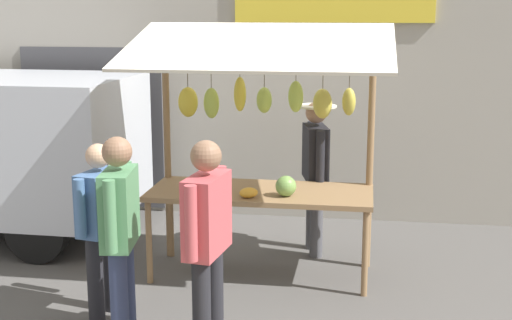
{
  "coord_description": "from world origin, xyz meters",
  "views": [
    {
      "loc": [
        -1.02,
        6.74,
        2.65
      ],
      "look_at": [
        0.0,
        0.3,
        1.25
      ],
      "focal_mm": 49.97,
      "sensor_mm": 36.0,
      "label": 1
    }
  ],
  "objects_px": {
    "market_stall": "(262,122)",
    "shopper_with_shopping_bag": "(207,234)",
    "shopper_with_ponytail": "(101,220)",
    "shopper_in_striped_shirt": "(120,226)",
    "vendor_with_sunhat": "(315,165)"
  },
  "relations": [
    {
      "from": "shopper_in_striped_shirt",
      "to": "shopper_with_shopping_bag",
      "type": "distance_m",
      "value": 0.72
    },
    {
      "from": "shopper_with_ponytail",
      "to": "shopper_with_shopping_bag",
      "type": "bearing_deg",
      "value": -107.51
    },
    {
      "from": "market_stall",
      "to": "shopper_with_shopping_bag",
      "type": "bearing_deg",
      "value": 85.69
    },
    {
      "from": "vendor_with_sunhat",
      "to": "market_stall",
      "type": "bearing_deg",
      "value": -47.61
    },
    {
      "from": "shopper_in_striped_shirt",
      "to": "shopper_with_shopping_bag",
      "type": "bearing_deg",
      "value": -104.93
    },
    {
      "from": "shopper_with_ponytail",
      "to": "shopper_in_striped_shirt",
      "type": "relative_size",
      "value": 0.91
    },
    {
      "from": "market_stall",
      "to": "shopper_with_shopping_bag",
      "type": "distance_m",
      "value": 1.91
    },
    {
      "from": "market_stall",
      "to": "shopper_with_shopping_bag",
      "type": "relative_size",
      "value": 1.47
    },
    {
      "from": "market_stall",
      "to": "shopper_with_ponytail",
      "type": "height_order",
      "value": "market_stall"
    },
    {
      "from": "vendor_with_sunhat",
      "to": "shopper_with_ponytail",
      "type": "relative_size",
      "value": 1.09
    },
    {
      "from": "shopper_in_striped_shirt",
      "to": "vendor_with_sunhat",
      "type": "bearing_deg",
      "value": -36.44
    },
    {
      "from": "shopper_in_striped_shirt",
      "to": "shopper_with_shopping_bag",
      "type": "height_order",
      "value": "shopper_with_shopping_bag"
    },
    {
      "from": "vendor_with_sunhat",
      "to": "shopper_in_striped_shirt",
      "type": "distance_m",
      "value": 2.78
    },
    {
      "from": "vendor_with_sunhat",
      "to": "shopper_with_ponytail",
      "type": "distance_m",
      "value": 2.57
    },
    {
      "from": "market_stall",
      "to": "vendor_with_sunhat",
      "type": "height_order",
      "value": "market_stall"
    }
  ]
}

